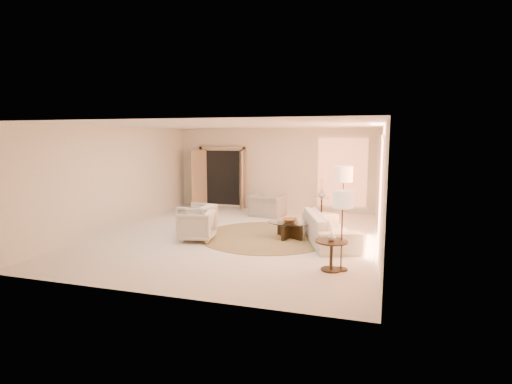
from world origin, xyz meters
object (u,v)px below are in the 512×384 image
(floor_lamp_near, at_px, (344,177))
(bowl, at_px, (290,220))
(side_vase, at_px, (322,193))
(armchair_left, at_px, (197,217))
(accent_chair, at_px, (267,202))
(sofa, at_px, (329,228))
(end_table, at_px, (331,250))
(floor_lamp_far, at_px, (343,203))
(coffee_table, at_px, (290,228))
(end_vase, at_px, (332,237))
(side_table, at_px, (322,204))
(armchair_right, at_px, (197,224))

(floor_lamp_near, bearing_deg, bowl, -168.52)
(floor_lamp_near, relative_size, side_vase, 7.00)
(armchair_left, distance_m, accent_chair, 2.90)
(armchair_left, relative_size, bowl, 2.22)
(sofa, height_order, side_vase, side_vase)
(side_vase, bearing_deg, end_table, -80.66)
(accent_chair, bearing_deg, floor_lamp_far, 130.15)
(accent_chair, xyz_separation_m, coffee_table, (1.27, -2.50, -0.21))
(end_table, relative_size, end_vase, 3.86)
(floor_lamp_far, distance_m, bowl, 2.68)
(end_table, xyz_separation_m, bowl, (-1.26, 2.17, 0.05))
(floor_lamp_far, height_order, side_vase, floor_lamp_far)
(floor_lamp_near, height_order, floor_lamp_far, floor_lamp_near)
(accent_chair, xyz_separation_m, floor_lamp_far, (2.71, -4.60, 0.84))
(accent_chair, xyz_separation_m, side_table, (1.64, 0.71, -0.11))
(armchair_right, xyz_separation_m, floor_lamp_near, (3.40, 1.13, 1.14))
(armchair_right, bearing_deg, coffee_table, 102.95)
(sofa, height_order, end_vase, end_vase)
(sofa, bearing_deg, side_table, -8.43)
(end_vase, bearing_deg, bowl, 120.14)
(accent_chair, height_order, side_table, accent_chair)
(sofa, bearing_deg, bowl, 64.91)
(side_vase, bearing_deg, side_table, 0.00)
(floor_lamp_far, relative_size, bowl, 4.08)
(armchair_right, height_order, side_vase, side_vase)
(armchair_left, height_order, end_vase, armchair_left)
(armchair_left, bearing_deg, bowl, 98.83)
(armchair_left, xyz_separation_m, side_vase, (2.85, 3.35, 0.29))
(armchair_left, relative_size, end_table, 1.35)
(coffee_table, bearing_deg, bowl, 90.00)
(side_table, bearing_deg, floor_lamp_near, -73.20)
(side_table, height_order, floor_lamp_far, floor_lamp_far)
(sofa, bearing_deg, accent_chair, 21.98)
(bowl, bearing_deg, side_table, 83.37)
(armchair_right, xyz_separation_m, accent_chair, (0.86, 3.37, 0.06))
(sofa, relative_size, end_table, 3.93)
(accent_chair, bearing_deg, armchair_right, 85.29)
(end_table, distance_m, end_vase, 0.26)
(coffee_table, xyz_separation_m, floor_lamp_far, (1.44, -2.10, 1.04))
(end_table, relative_size, floor_lamp_near, 0.34)
(armchair_left, distance_m, armchair_right, 0.81)
(coffee_table, bearing_deg, side_table, 83.37)
(bowl, bearing_deg, coffee_table, -90.00)
(accent_chair, bearing_deg, armchair_left, 75.03)
(sofa, distance_m, bowl, 1.00)
(coffee_table, distance_m, end_vase, 2.54)
(sofa, distance_m, floor_lamp_near, 1.28)
(bowl, bearing_deg, side_vase, 83.37)
(floor_lamp_far, bearing_deg, coffee_table, 124.45)
(end_table, bearing_deg, side_table, 99.34)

